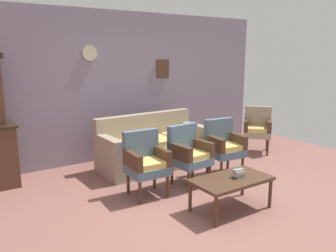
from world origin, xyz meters
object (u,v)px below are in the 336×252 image
Objects in this scene: armchair_row_middle at (224,144)px; coffee_table at (231,182)px; armchair_near_couch_end at (146,160)px; book_stack_on_table at (239,174)px; floral_couch at (153,148)px; armchair_by_doorway at (189,152)px; wingback_chair_by_fireplace at (257,127)px.

armchair_row_middle is 0.90× the size of coffee_table.
armchair_near_couch_end is 5.34× the size of book_stack_on_table.
coffee_table is 0.14m from book_stack_on_table.
book_stack_on_table is (0.03, -2.03, 0.14)m from floral_couch.
floral_couch is at bearing 90.73° from armchair_by_doorway.
floral_couch reaches higher than book_stack_on_table.
armchair_near_couch_end is 0.73m from armchair_by_doorway.
armchair_near_couch_end and armchair_by_doorway have the same top height.
armchair_near_couch_end is 1.00× the size of armchair_row_middle.
wingback_chair_by_fireplace is 2.81m from coffee_table.
book_stack_on_table is at bearing -53.76° from armchair_near_couch_end.
floral_couch is 2.25m from wingback_chair_by_fireplace.
floral_couch and armchair_by_doorway have the same top height.
coffee_table is (-0.08, -0.99, -0.12)m from armchair_by_doorway.
book_stack_on_table is (0.10, -0.02, 0.09)m from coffee_table.
coffee_table is at bearing 165.99° from book_stack_on_table.
book_stack_on_table is at bearing -89.08° from floral_couch.
armchair_by_doorway is (0.01, -1.02, 0.17)m from floral_couch.
armchair_by_doorway is (0.73, -0.01, 0.00)m from armchair_near_couch_end.
armchair_near_couch_end reaches higher than coffee_table.
armchair_by_doorway is at bearing -1.16° from armchair_near_couch_end.
armchair_row_middle reaches higher than book_stack_on_table.
armchair_near_couch_end is at bearing 126.24° from book_stack_on_table.
floral_couch is 11.49× the size of book_stack_on_table.
armchair_row_middle is at bearing 3.95° from armchair_by_doorway.
coffee_table is at bearing -91.84° from floral_couch.
floral_couch is 2.15× the size of armchair_by_doorway.
coffee_table is at bearing -144.31° from wingback_chair_by_fireplace.
wingback_chair_by_fireplace is 0.90× the size of coffee_table.
floral_couch is 1.04m from armchair_by_doorway.
armchair_by_doorway is 1.01m from book_stack_on_table.
armchair_row_middle is at bearing 55.66° from book_stack_on_table.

